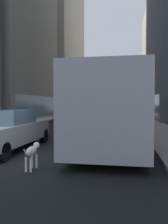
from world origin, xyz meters
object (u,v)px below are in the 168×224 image
Objects in this scene: dalmatian_dog at (32,151)px; car_white_van at (98,110)px; transit_bus at (113,106)px; car_silver_sedan at (10,129)px; car_black_suv at (121,109)px; car_yellow_taxi at (120,112)px; car_red_coupe at (110,110)px; car_grey_wagon at (67,113)px.

car_white_van is at bearing 93.35° from dalmatian_dog.
transit_bus is 5.08m from car_silver_sedan.
car_white_van is 10.09m from car_black_suv.
car_white_van and car_yellow_taxi have the same top height.
transit_bus is at bearing 69.71° from dalmatian_dog.
car_white_van is 3.47m from car_red_coupe.
car_silver_sedan is at bearing -100.37° from car_yellow_taxi.
car_grey_wagon is at bearing 101.14° from dalmatian_dog.
car_grey_wagon is 4.52× the size of dalmatian_dog.
transit_bus reaches higher than car_black_suv.
car_white_van is (-4.00, 28.58, -0.95)m from transit_bus.
car_white_van is at bearing 112.43° from car_yellow_taxi.
dalmatian_dog is at bearing -86.65° from car_white_van.
car_yellow_taxi is at bearing 85.28° from dalmatian_dog.
car_red_coupe is at bearing 85.28° from car_silver_sedan.
car_grey_wagon is (-5.60, -25.05, 0.00)m from car_black_suv.
car_silver_sedan is at bearing -84.21° from car_grey_wagon.
transit_bus reaches higher than car_red_coupe.
car_yellow_taxi is (1.60, -7.19, -0.00)m from car_red_coupe.
car_black_suv is (1.60, 11.77, -0.00)m from car_red_coupe.
dalmatian_dog is at bearing -51.06° from car_silver_sedan.
car_red_coupe is 7.36m from car_yellow_taxi.
transit_bus is 26.15m from car_red_coupe.
car_white_van is 31.56m from car_silver_sedan.
car_yellow_taxi and car_silver_sedan have the same top height.
car_yellow_taxi is 18.96m from car_black_suv.
car_white_van is 34.08m from dalmatian_dog.
car_black_suv is 41.02m from car_silver_sedan.
dalmatian_dog is (-2.01, -5.44, -1.26)m from transit_bus.
transit_bus is 2.61× the size of car_yellow_taxi.
transit_bus is 5.93m from dalmatian_dog.
car_white_van is 4.77× the size of dalmatian_dog.
car_yellow_taxi is 1.02× the size of car_grey_wagon.
car_red_coupe reaches higher than dalmatian_dog.
dalmatian_dog is (1.99, -2.46, -0.31)m from car_silver_sedan.
car_black_suv is 0.91× the size of car_grey_wagon.
transit_bus reaches higher than dalmatian_dog.
transit_bus is at bearing 36.64° from car_silver_sedan.
car_red_coupe is at bearing 93.51° from transit_bus.
car_grey_wagon is at bearing 95.79° from car_silver_sedan.
car_white_van is 1.00× the size of car_silver_sedan.
transit_bus is 2.51× the size of car_white_van.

